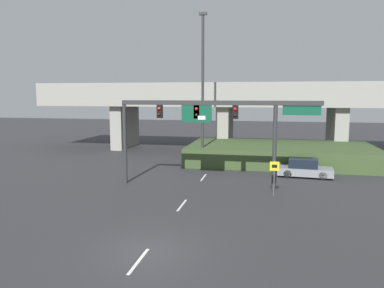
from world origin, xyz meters
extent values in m
plane|color=#2D2D30|center=(0.00, 0.00, 0.00)|extent=(160.00, 160.00, 0.00)
cube|color=silver|center=(0.00, -1.11, 0.00)|extent=(0.14, 2.40, 0.01)
cube|color=silver|center=(0.00, 6.64, 0.00)|extent=(0.14, 2.40, 0.01)
cube|color=silver|center=(0.00, 14.39, 0.00)|extent=(0.14, 2.40, 0.01)
cube|color=silver|center=(0.00, 22.14, 0.00)|extent=(0.14, 2.40, 0.01)
cube|color=silver|center=(0.00, 29.89, 0.00)|extent=(0.14, 2.40, 0.01)
cylinder|color=#2D2D30|center=(-5.44, 11.43, 3.09)|extent=(0.28, 0.28, 6.19)
cylinder|color=#2D2D30|center=(5.44, 11.43, 3.09)|extent=(0.28, 0.28, 6.19)
cube|color=#2D2D30|center=(1.55, 11.43, 6.03)|extent=(13.97, 0.32, 0.32)
cube|color=black|center=(-2.72, 11.43, 5.39)|extent=(0.40, 0.28, 0.95)
sphere|color=red|center=(-2.72, 11.25, 5.61)|extent=(0.22, 0.22, 0.22)
sphere|color=black|center=(-2.72, 11.25, 5.18)|extent=(0.22, 0.22, 0.22)
cube|color=black|center=(0.00, 11.43, 5.39)|extent=(0.40, 0.28, 0.95)
sphere|color=red|center=(0.00, 11.25, 5.61)|extent=(0.22, 0.22, 0.22)
sphere|color=black|center=(0.00, 11.25, 5.18)|extent=(0.22, 0.22, 0.22)
cube|color=black|center=(2.72, 11.43, 5.39)|extent=(0.40, 0.28, 0.95)
sphere|color=red|center=(2.72, 11.25, 5.61)|extent=(0.22, 0.22, 0.22)
sphere|color=black|center=(2.72, 11.25, 5.18)|extent=(0.22, 0.22, 0.22)
cube|color=#0F4C33|center=(0.00, 11.33, 5.26)|extent=(2.15, 0.08, 1.22)
cube|color=white|center=(0.38, 11.28, 4.98)|extent=(0.54, 0.03, 0.27)
cube|color=#0F4C33|center=(7.14, 11.37, 5.55)|extent=(2.49, 0.07, 0.64)
cylinder|color=#4C4C4C|center=(5.44, 9.81, 1.18)|extent=(0.08, 0.08, 2.35)
cube|color=yellow|center=(5.44, 9.76, 2.00)|extent=(0.60, 0.03, 0.60)
cube|color=black|center=(5.44, 9.75, 2.00)|extent=(0.33, 0.01, 0.21)
cylinder|color=#2D2D30|center=(-0.94, 19.34, 6.81)|extent=(0.24, 0.24, 13.62)
cube|color=#333333|center=(-0.94, 19.34, 13.74)|extent=(0.70, 0.36, 0.24)
cube|color=gray|center=(0.00, 29.69, 6.14)|extent=(44.39, 7.80, 1.78)
cube|color=gray|center=(0.00, 25.99, 7.48)|extent=(44.39, 0.40, 0.90)
cube|color=gray|center=(-12.58, 29.69, 2.63)|extent=(1.40, 6.24, 5.25)
cube|color=gray|center=(0.00, 29.69, 2.63)|extent=(1.40, 6.24, 5.25)
cube|color=gray|center=(12.58, 29.69, 2.63)|extent=(1.40, 6.24, 5.25)
cube|color=#384C28|center=(6.24, 22.47, 0.86)|extent=(17.63, 9.48, 1.72)
cube|color=gray|center=(8.00, 16.23, 0.47)|extent=(4.44, 2.20, 0.61)
cube|color=black|center=(7.83, 16.24, 1.13)|extent=(2.37, 1.83, 0.72)
cylinder|color=black|center=(9.40, 16.90, 0.32)|extent=(0.66, 0.28, 0.64)
cylinder|color=black|center=(9.25, 15.31, 0.32)|extent=(0.66, 0.28, 0.64)
cylinder|color=black|center=(6.75, 17.14, 0.32)|extent=(0.66, 0.28, 0.64)
cylinder|color=black|center=(6.60, 15.55, 0.32)|extent=(0.66, 0.28, 0.64)
camera|label=1|loc=(4.90, -14.60, 6.60)|focal=35.00mm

